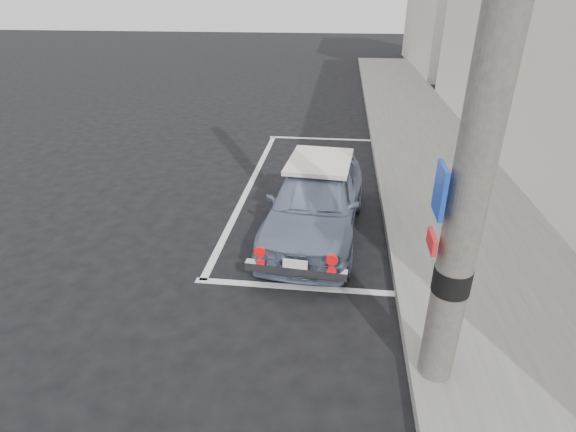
% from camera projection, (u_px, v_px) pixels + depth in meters
% --- Properties ---
extents(ground, '(80.00, 80.00, 0.00)m').
position_uv_depth(ground, '(270.00, 266.00, 6.77)').
color(ground, black).
rests_on(ground, ground).
extents(sidewalk, '(2.80, 40.00, 0.15)m').
position_uv_depth(sidewalk, '(460.00, 213.00, 8.17)').
color(sidewalk, slate).
rests_on(sidewalk, ground).
extents(pline_rear, '(3.00, 0.12, 0.01)m').
position_uv_depth(pline_rear, '(300.00, 287.00, 6.27)').
color(pline_rear, silver).
rests_on(pline_rear, ground).
extents(pline_front, '(3.00, 0.12, 0.01)m').
position_uv_depth(pline_front, '(323.00, 139.00, 12.47)').
color(pline_front, silver).
rests_on(pline_front, ground).
extents(pline_side, '(0.12, 7.00, 0.01)m').
position_uv_depth(pline_side, '(250.00, 185.00, 9.52)').
color(pline_side, silver).
rests_on(pline_side, ground).
extents(utility_pole, '(0.44, 0.36, 7.00)m').
position_uv_depth(utility_pole, '(500.00, 39.00, 3.24)').
color(utility_pole, '#4C4947').
rests_on(utility_pole, ground).
extents(retro_coupe, '(1.76, 3.73, 1.23)m').
position_uv_depth(retro_coupe, '(316.00, 200.00, 7.41)').
color(retro_coupe, slate).
rests_on(retro_coupe, ground).
extents(cat, '(0.28, 0.42, 0.23)m').
position_uv_depth(cat, '(293.00, 276.00, 6.34)').
color(cat, '#716656').
rests_on(cat, ground).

